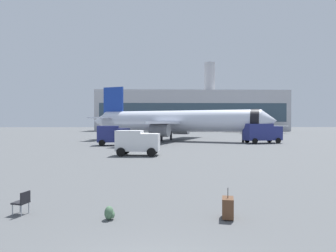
# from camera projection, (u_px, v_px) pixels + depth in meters

# --- Properties ---
(airplane_at_gate) EXTENTS (34.14, 31.33, 10.50)m
(airplane_at_gate) POSITION_uv_depth(u_px,v_px,m) (175.00, 121.00, 53.66)
(airplane_at_gate) COLOR silver
(airplane_at_gate) RESTS_ON ground
(airplane_taxiing) EXTENTS (19.35, 20.91, 6.94)m
(airplane_taxiing) POSITION_uv_depth(u_px,v_px,m) (253.00, 125.00, 96.67)
(airplane_taxiing) COLOR silver
(airplane_taxiing) RESTS_ON ground
(service_truck) EXTENTS (5.04, 3.04, 2.90)m
(service_truck) POSITION_uv_depth(u_px,v_px,m) (113.00, 135.00, 43.41)
(service_truck) COLOR navy
(service_truck) RESTS_ON ground
(fuel_truck) EXTENTS (6.37, 3.72, 3.20)m
(fuel_truck) POSITION_uv_depth(u_px,v_px,m) (262.00, 132.00, 47.80)
(fuel_truck) COLOR navy
(fuel_truck) RESTS_ON ground
(cargo_van) EXTENTS (4.59, 2.74, 2.60)m
(cargo_van) POSITION_uv_depth(u_px,v_px,m) (137.00, 142.00, 30.05)
(cargo_van) COLOR white
(cargo_van) RESTS_ON ground
(safety_cone_near) EXTENTS (0.44, 0.44, 0.76)m
(safety_cone_near) POSITION_uv_depth(u_px,v_px,m) (126.00, 144.00, 40.36)
(safety_cone_near) COLOR #F2590C
(safety_cone_near) RESTS_ON ground
(safety_cone_mid) EXTENTS (0.44, 0.44, 0.80)m
(safety_cone_mid) POSITION_uv_depth(u_px,v_px,m) (127.00, 148.00, 34.55)
(safety_cone_mid) COLOR #F2590C
(safety_cone_mid) RESTS_ON ground
(safety_cone_far) EXTENTS (0.44, 0.44, 0.75)m
(safety_cone_far) POSITION_uv_depth(u_px,v_px,m) (119.00, 140.00, 49.59)
(safety_cone_far) COLOR #F2590C
(safety_cone_far) RESTS_ON ground
(rolling_suitcase) EXTENTS (0.53, 0.71, 1.10)m
(rolling_suitcase) POSITION_uv_depth(u_px,v_px,m) (228.00, 208.00, 10.40)
(rolling_suitcase) COLOR brown
(rolling_suitcase) RESTS_ON ground
(traveller_backpack) EXTENTS (0.36, 0.40, 0.48)m
(traveller_backpack) POSITION_uv_depth(u_px,v_px,m) (109.00, 213.00, 10.26)
(traveller_backpack) COLOR #476B4C
(traveller_backpack) RESTS_ON ground
(gate_chair) EXTENTS (0.60, 0.60, 0.86)m
(gate_chair) POSITION_uv_depth(u_px,v_px,m) (22.00, 201.00, 10.84)
(gate_chair) COLOR black
(gate_chair) RESTS_ON ground
(terminal_building) EXTENTS (76.11, 16.15, 28.03)m
(terminal_building) POSITION_uv_depth(u_px,v_px,m) (192.00, 111.00, 119.60)
(terminal_building) COLOR #B2B2B7
(terminal_building) RESTS_ON ground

